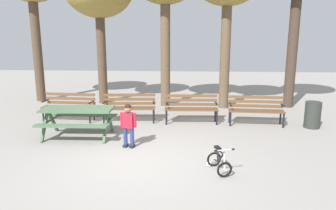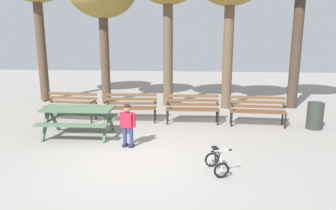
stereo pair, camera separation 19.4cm
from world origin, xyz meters
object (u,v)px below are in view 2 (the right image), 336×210
at_px(picnic_table, 78,114).
at_px(park_bench_far_right, 257,108).
at_px(park_bench_left, 131,105).
at_px(kids_bicycle, 216,162).
at_px(trash_bin, 315,116).
at_px(child_standing, 128,122).
at_px(park_bench_right, 192,106).
at_px(park_bench_far_left, 71,104).

xyz_separation_m(picnic_table, park_bench_far_right, (4.85, 1.49, -0.08)).
bearing_deg(park_bench_far_right, park_bench_left, 178.32).
bearing_deg(kids_bicycle, trash_bin, 47.34).
bearing_deg(picnic_table, park_bench_far_right, 17.07).
bearing_deg(child_standing, picnic_table, 154.55).
xyz_separation_m(child_standing, kids_bicycle, (2.00, -1.23, -0.41)).
xyz_separation_m(park_bench_left, park_bench_right, (1.90, -0.01, 0.00)).
bearing_deg(park_bench_left, kids_bicycle, -55.49).
height_order(park_bench_left, kids_bicycle, park_bench_left).
relative_size(park_bench_far_left, trash_bin, 2.14).
bearing_deg(trash_bin, picnic_table, -168.75).
xyz_separation_m(park_bench_left, kids_bicycle, (2.42, -3.53, -0.31)).
xyz_separation_m(park_bench_far_left, child_standing, (2.31, -2.28, 0.10)).
relative_size(park_bench_left, child_standing, 1.56).
bearing_deg(child_standing, park_bench_left, 100.47).
distance_m(child_standing, trash_bin, 5.33).
xyz_separation_m(kids_bicycle, trash_bin, (2.95, 3.20, 0.18)).
bearing_deg(park_bench_left, park_bench_far_right, -1.68).
distance_m(park_bench_far_left, park_bench_far_right, 5.70).
bearing_deg(kids_bicycle, child_standing, 148.41).
xyz_separation_m(park_bench_right, kids_bicycle, (0.52, -3.52, -0.31)).
xyz_separation_m(park_bench_left, park_bench_far_right, (3.81, -0.11, 0.00)).
distance_m(park_bench_right, park_bench_far_right, 1.91).
bearing_deg(park_bench_far_right, child_standing, -147.18).
height_order(park_bench_left, park_bench_far_right, same).
relative_size(picnic_table, trash_bin, 2.42).
bearing_deg(park_bench_right, picnic_table, -151.59).
bearing_deg(park_bench_right, child_standing, -122.89).
bearing_deg(picnic_table, trash_bin, 11.25).
bearing_deg(park_bench_far_right, kids_bicycle, -112.10).
distance_m(park_bench_far_left, trash_bin, 7.27).
distance_m(park_bench_right, child_standing, 2.72).
height_order(child_standing, trash_bin, child_standing).
height_order(picnic_table, park_bench_far_left, park_bench_far_left).
bearing_deg(park_bench_left, park_bench_right, -0.32).
xyz_separation_m(park_bench_far_left, park_bench_right, (3.79, 0.01, 0.00)).
bearing_deg(park_bench_far_right, picnic_table, -162.93).
xyz_separation_m(picnic_table, child_standing, (1.46, -0.70, 0.02)).
distance_m(picnic_table, park_bench_right, 3.34).
bearing_deg(trash_bin, kids_bicycle, -132.66).
bearing_deg(park_bench_right, kids_bicycle, -81.55).
xyz_separation_m(park_bench_left, child_standing, (0.42, -2.30, 0.10)).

